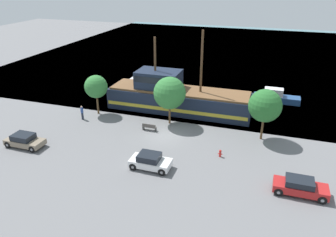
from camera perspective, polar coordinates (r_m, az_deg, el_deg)
name	(u,v)px	position (r m, az deg, el deg)	size (l,w,h in m)	color
ground_plane	(165,135)	(36.84, -0.54, -2.97)	(160.00, 160.00, 0.00)	slate
water_surface	(227,52)	(77.61, 10.19, 11.28)	(80.00, 80.00, 0.00)	slate
pirate_ship	(177,97)	(42.90, 1.57, 3.80)	(19.97, 4.70, 10.61)	#192338
moored_boat_dockside	(276,97)	(48.65, 18.25, 3.59)	(6.32, 1.83, 1.92)	navy
moored_boat_outer	(140,86)	(50.81, -4.92, 5.60)	(6.08, 2.55, 1.83)	#2D333D
parked_car_curb_front	(24,140)	(37.44, -23.72, -3.51)	(4.06, 1.88, 1.40)	#7F705B
parked_car_curb_mid	(300,187)	(29.46, 22.01, -10.94)	(4.32, 1.81, 1.44)	#B21E1E
parked_car_curb_rear	(150,161)	(30.70, -3.13, -7.44)	(3.82, 1.91, 1.47)	white
fire_hydrant	(220,153)	(33.00, 9.08, -5.96)	(0.42, 0.25, 0.76)	red
bench_promenade_east	(149,127)	(37.86, -3.28, -1.50)	(1.65, 0.45, 0.85)	#4C4742
pedestrian_walking_near	(82,112)	(41.86, -14.73, 1.02)	(0.32, 0.32, 1.79)	#232838
tree_row_east	(96,87)	(42.20, -12.43, 5.42)	(2.89, 2.89, 5.11)	brown
tree_row_mideast	(170,93)	(38.34, 0.29, 4.45)	(3.81, 3.81, 5.78)	brown
tree_row_midwest	(265,106)	(35.97, 16.55, 2.14)	(3.53, 3.53, 5.70)	brown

